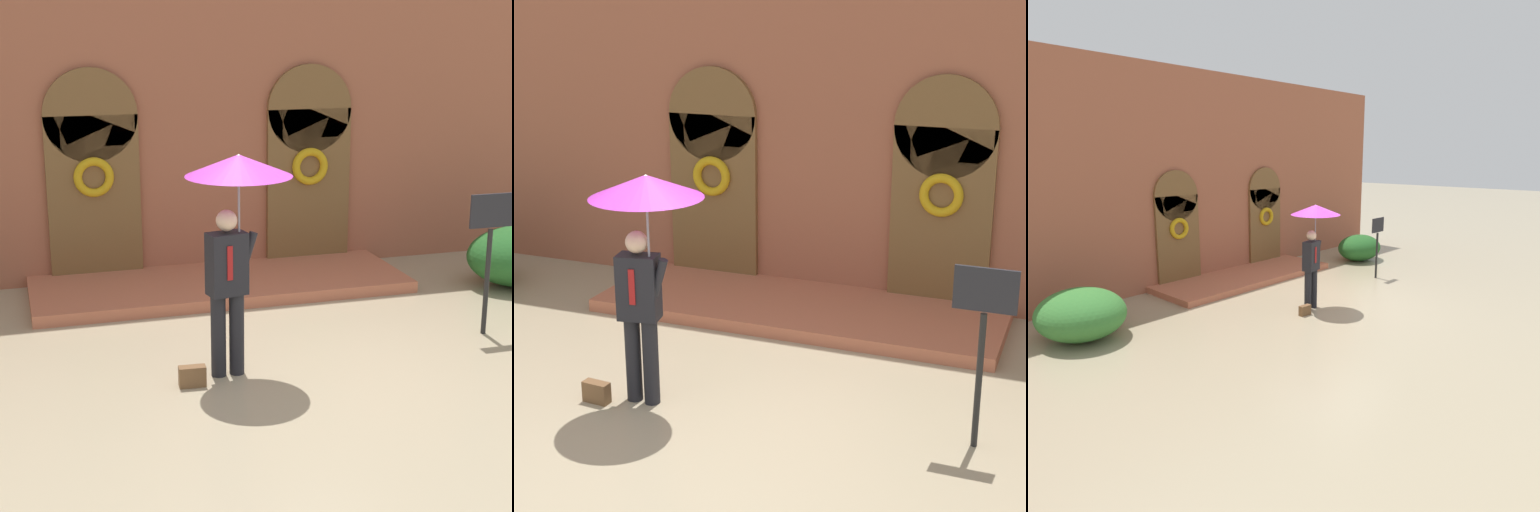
% 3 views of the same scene
% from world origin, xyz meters
% --- Properties ---
extents(ground_plane, '(80.00, 80.00, 0.00)m').
position_xyz_m(ground_plane, '(0.00, 0.00, 0.00)').
color(ground_plane, tan).
extents(building_facade, '(14.00, 2.30, 5.60)m').
position_xyz_m(building_facade, '(-0.00, 4.15, 2.68)').
color(building_facade, '#9E563D').
rests_on(building_facade, ground).
extents(person_with_umbrella, '(1.10, 1.10, 2.36)m').
position_xyz_m(person_with_umbrella, '(-0.55, 0.15, 1.91)').
color(person_with_umbrella, black).
rests_on(person_with_umbrella, ground).
extents(handbag, '(0.29, 0.14, 0.22)m').
position_xyz_m(handbag, '(-1.08, -0.05, 0.11)').
color(handbag, brown).
rests_on(handbag, ground).
extents(sign_post, '(0.56, 0.06, 1.72)m').
position_xyz_m(sign_post, '(2.63, 0.48, 1.16)').
color(sign_post, black).
rests_on(sign_post, ground).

